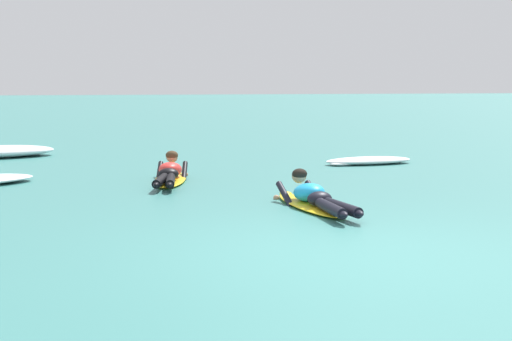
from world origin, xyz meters
The scene contains 4 objects.
ground_plane centered at (0.00, 10.00, 0.00)m, with size 120.00×120.00×0.00m, color #387A75.
surfer_near centered at (0.40, 2.54, 0.14)m, with size 0.77×2.56×0.54m.
surfer_far centered at (-1.34, 5.52, 0.14)m, with size 0.83×2.57×0.54m.
whitewater_back centered at (2.89, 7.51, 0.07)m, with size 1.95×0.87×0.15m.
Camera 1 is at (-2.24, -7.48, 1.79)m, focal length 53.73 mm.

